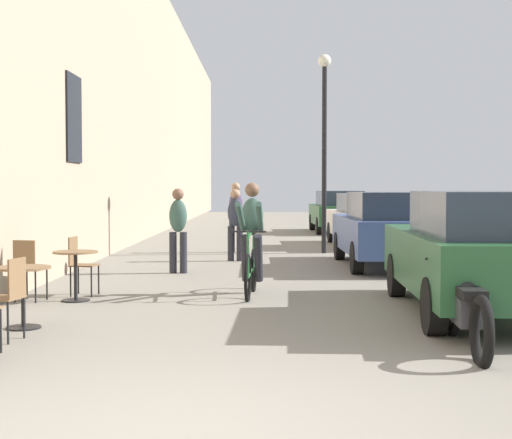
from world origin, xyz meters
TOP-DOWN VIEW (x-y plane):
  - ground_plane at (0.00, 0.00)m, footprint 88.00×88.00m
  - building_facade_left at (-3.45, 14.00)m, footprint 0.54×68.00m
  - cafe_table_mid at (-2.29, 3.76)m, footprint 0.64×0.64m
  - cafe_chair_mid_toward_wall at (-2.21, 3.05)m, footprint 0.45×0.45m
  - cafe_table_far at (-2.20, 5.85)m, footprint 0.64×0.64m
  - cafe_chair_far_toward_street at (-2.86, 5.78)m, footprint 0.45×0.45m
  - cafe_chair_far_toward_wall at (-2.28, 6.41)m, footprint 0.42×0.42m
  - cyclist_on_bicycle at (0.33, 6.52)m, footprint 0.52×1.76m
  - pedestrian_near at (-1.12, 9.36)m, footprint 0.34×0.24m
  - pedestrian_mid at (-0.12, 11.73)m, footprint 0.36×0.27m
  - pedestrian_far at (-0.19, 13.94)m, footprint 0.35×0.26m
  - street_lamp at (2.01, 13.71)m, footprint 0.32×0.32m
  - parked_car_nearest at (3.29, 4.73)m, footprint 2.01×4.53m
  - parked_car_second at (3.06, 10.51)m, footprint 1.88×4.35m
  - parked_car_third at (3.33, 15.88)m, footprint 1.84×4.17m
  - parked_car_fourth at (3.19, 22.17)m, footprint 1.86×4.26m
  - parked_motorcycle at (2.57, 2.74)m, footprint 0.62×2.15m

SIDE VIEW (x-z plane):
  - ground_plane at x=0.00m, z-range 0.00..0.00m
  - parked_motorcycle at x=2.57m, z-range -0.05..0.86m
  - cafe_chair_mid_toward_wall at x=-2.21m, z-range 0.07..0.96m
  - cafe_chair_far_toward_street at x=-2.86m, z-range 0.07..0.96m
  - cafe_chair_far_toward_wall at x=-2.28m, z-range 0.07..0.96m
  - cafe_table_mid at x=-2.29m, z-range 0.16..0.88m
  - cafe_table_far at x=-2.20m, z-range 0.16..0.88m
  - parked_car_third at x=3.33m, z-range 0.03..1.49m
  - parked_car_fourth at x=3.19m, z-range 0.03..1.53m
  - parked_car_second at x=3.06m, z-range 0.03..1.57m
  - cyclist_on_bicycle at x=0.33m, z-range -0.06..1.68m
  - parked_car_nearest at x=3.29m, z-range 0.03..1.62m
  - pedestrian_mid at x=-0.12m, z-range 0.10..1.70m
  - pedestrian_near at x=-1.12m, z-range 0.10..1.72m
  - pedestrian_far at x=-0.19m, z-range 0.11..1.86m
  - street_lamp at x=2.01m, z-range 0.66..5.56m
  - building_facade_left at x=-3.45m, z-range 0.00..8.98m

